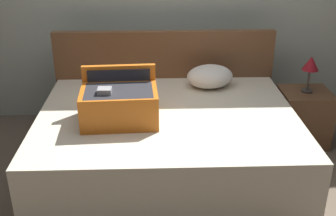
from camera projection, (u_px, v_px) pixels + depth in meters
The scene contains 7 objects.
ground_plane at pixel (169, 205), 3.10m from camera, with size 12.00×12.00×0.00m, color #6B5B4C.
bed at pixel (167, 145), 3.35m from camera, with size 2.00×1.54×0.57m, color beige.
headboard at pixel (165, 83), 3.99m from camera, with size 2.04×0.08×1.01m, color brown.
hard_case_large at pixel (119, 103), 3.05m from camera, with size 0.57×0.44×0.37m.
pillow_near_headboard at pixel (210, 76), 3.69m from camera, with size 0.41×0.31×0.20m, color white.
nightstand at pixel (303, 117), 3.87m from camera, with size 0.44×0.40×0.51m, color brown.
table_lamp at pixel (311, 65), 3.66m from camera, with size 0.14×0.14×0.33m.
Camera 1 is at (-0.10, -2.51, 1.96)m, focal length 44.57 mm.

